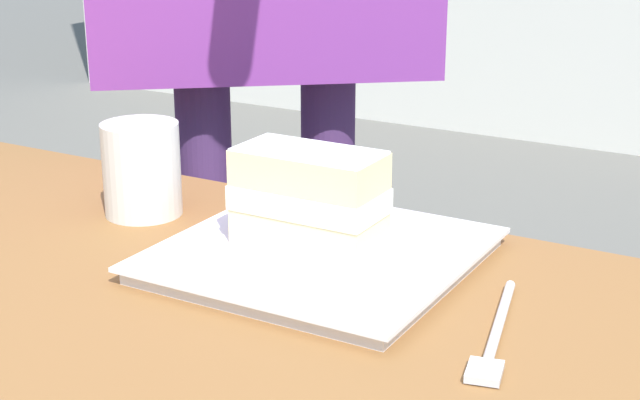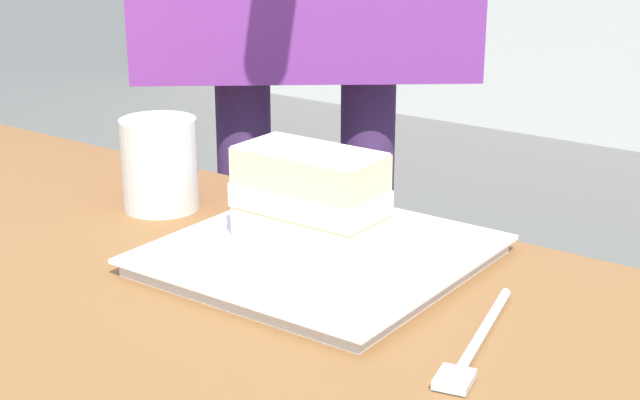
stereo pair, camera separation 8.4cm
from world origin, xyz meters
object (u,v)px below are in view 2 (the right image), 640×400
dessert_fork (476,343)px  coffee_cup (160,163)px  cake_slice (310,198)px  dessert_plate (320,255)px

dessert_fork → coffee_cup: coffee_cup is taller
dessert_fork → coffee_cup: size_ratio=1.79×
dessert_fork → cake_slice: bearing=-18.4°
dessert_fork → coffee_cup: bearing=-12.8°
dessert_plate → coffee_cup: (0.22, -0.03, 0.04)m
dessert_plate → coffee_cup: coffee_cup is taller
cake_slice → coffee_cup: cake_slice is taller
dessert_plate → cake_slice: bearing=-2.6°
dessert_plate → dessert_fork: dessert_plate is taller
cake_slice → coffee_cup: (0.21, -0.03, -0.01)m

